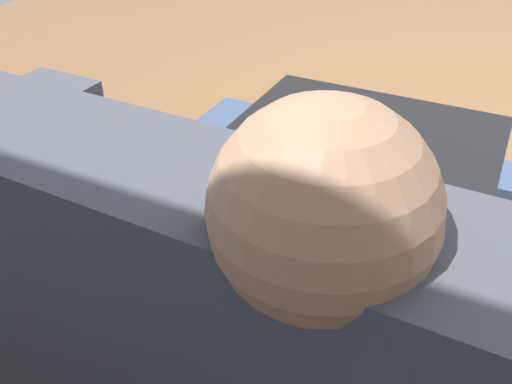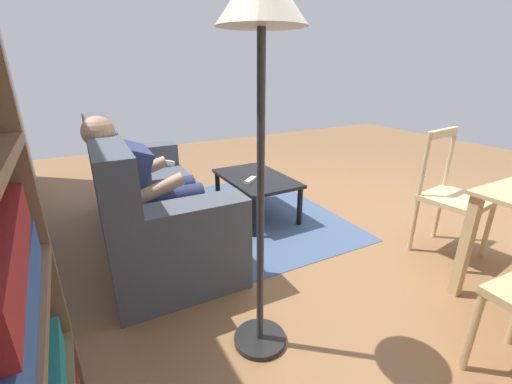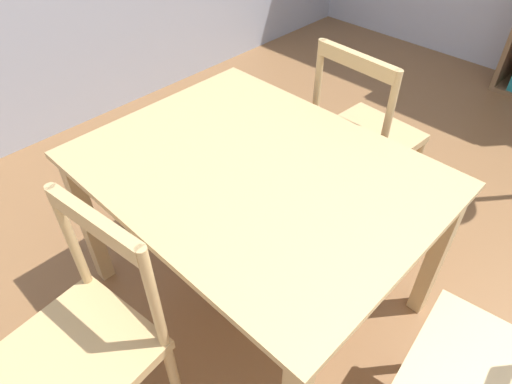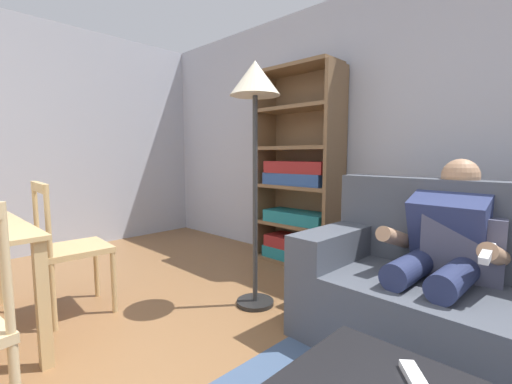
# 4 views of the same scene
# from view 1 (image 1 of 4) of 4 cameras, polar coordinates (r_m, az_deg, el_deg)

# --- Properties ---
(couch) EXTENTS (1.98, 0.89, 0.98)m
(couch) POSITION_cam_1_polar(r_m,az_deg,el_deg) (1.20, -1.49, -16.92)
(couch) COLOR #474C56
(couch) RESTS_ON ground_plane
(person_lounging) EXTENTS (0.60, 0.95, 1.10)m
(person_lounging) POSITION_cam_1_polar(r_m,az_deg,el_deg) (0.97, 11.40, -13.45)
(person_lounging) COLOR navy
(person_lounging) RESTS_ON ground_plane
(coffee_table) EXTENTS (0.89, 0.56, 0.40)m
(coffee_table) POSITION_cam_1_polar(r_m,az_deg,el_deg) (2.00, 11.63, 5.49)
(coffee_table) COLOR black
(coffee_table) RESTS_ON ground_plane
(tv_remote) EXTENTS (0.15, 0.16, 0.02)m
(tv_remote) POSITION_cam_1_polar(r_m,az_deg,el_deg) (1.86, 13.54, 5.19)
(tv_remote) COLOR white
(tv_remote) RESTS_ON coffee_table
(area_rug) EXTENTS (2.03, 1.44, 0.01)m
(area_rug) POSITION_cam_1_polar(r_m,az_deg,el_deg) (2.18, 10.61, -2.31)
(area_rug) COLOR #3D5170
(area_rug) RESTS_ON ground_plane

